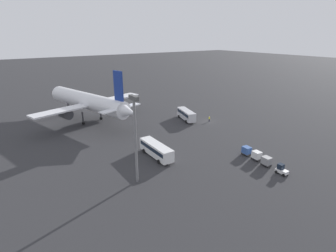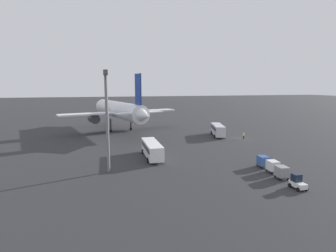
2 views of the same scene
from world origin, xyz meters
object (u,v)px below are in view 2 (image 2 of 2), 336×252
(worker_person, at_px, (244,136))
(cargo_cart_grey, at_px, (282,172))
(airplane, at_px, (119,110))
(cargo_cart_white, at_px, (273,166))
(baggage_tug, at_px, (297,182))
(cargo_cart_blue, at_px, (263,161))
(shuttle_bus_far, at_px, (152,148))
(shuttle_bus_near, at_px, (218,129))

(worker_person, relative_size, cargo_cart_grey, 0.82)
(airplane, height_order, cargo_cart_white, airplane)
(baggage_tug, distance_m, cargo_cart_blue, 10.20)
(cargo_cart_grey, xyz_separation_m, cargo_cart_white, (3.08, -0.57, 0.00))
(worker_person, bearing_deg, cargo_cart_white, 159.30)
(worker_person, bearing_deg, cargo_cart_blue, 157.27)
(airplane, height_order, cargo_cart_blue, airplane)
(shuttle_bus_far, relative_size, worker_person, 6.40)
(worker_person, relative_size, cargo_cart_blue, 0.82)
(baggage_tug, xyz_separation_m, cargo_cart_blue, (10.14, -1.14, 0.25))
(shuttle_bus_far, height_order, cargo_cart_grey, shuttle_bus_far)
(cargo_cart_white, bearing_deg, airplane, 24.46)
(shuttle_bus_far, xyz_separation_m, worker_person, (12.65, -28.51, -1.06))
(shuttle_bus_near, height_order, baggage_tug, shuttle_bus_near)
(cargo_cart_blue, bearing_deg, shuttle_bus_far, 58.37)
(shuttle_bus_far, xyz_separation_m, cargo_cart_white, (-14.44, -18.27, -0.74))
(airplane, bearing_deg, cargo_cart_blue, -169.86)
(cargo_cart_blue, bearing_deg, cargo_cart_grey, 173.07)
(cargo_cart_blue, bearing_deg, worker_person, -22.73)
(cargo_cart_white, bearing_deg, shuttle_bus_far, 51.68)
(cargo_cart_grey, relative_size, cargo_cart_blue, 1.00)
(worker_person, bearing_deg, shuttle_bus_near, 42.45)
(airplane, distance_m, shuttle_bus_far, 35.69)
(cargo_cart_white, bearing_deg, worker_person, -20.70)
(airplane, relative_size, cargo_cart_grey, 21.12)
(baggage_tug, distance_m, cargo_cart_white, 7.13)
(cargo_cart_white, bearing_deg, shuttle_bus_near, -8.66)
(cargo_cart_white, distance_m, cargo_cart_blue, 3.08)
(cargo_cart_white, bearing_deg, cargo_cart_grey, 169.46)
(shuttle_bus_far, relative_size, baggage_tug, 4.62)
(baggage_tug, bearing_deg, cargo_cart_blue, -6.81)
(baggage_tug, bearing_deg, cargo_cart_white, -8.17)
(worker_person, height_order, cargo_cart_grey, cargo_cart_grey)
(worker_person, xyz_separation_m, cargo_cart_blue, (-24.01, 10.06, 0.32))
(shuttle_bus_near, relative_size, baggage_tug, 4.32)
(airplane, height_order, cargo_cart_grey, airplane)
(airplane, xyz_separation_m, cargo_cart_grey, (-52.63, -21.96, -5.58))
(shuttle_bus_near, relative_size, cargo_cart_grey, 4.89)
(baggage_tug, height_order, worker_person, baggage_tug)
(shuttle_bus_far, relative_size, cargo_cart_white, 5.24)
(baggage_tug, relative_size, cargo_cart_blue, 1.13)
(cargo_cart_grey, bearing_deg, worker_person, -19.71)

